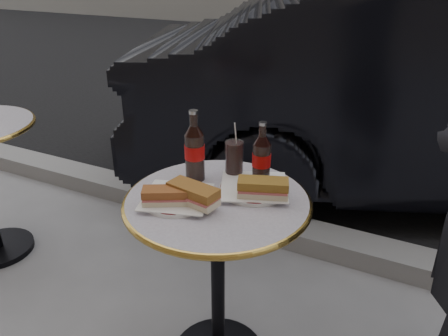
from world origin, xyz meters
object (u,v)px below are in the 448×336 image
at_px(cola_bottle_left, 194,146).
at_px(cola_bottle_right, 262,154).
at_px(plate_left, 177,199).
at_px(plate_right, 254,188).
at_px(cola_glass, 234,159).
at_px(bistro_table, 218,285).

height_order(cola_bottle_left, cola_bottle_right, cola_bottle_left).
height_order(plate_left, cola_bottle_left, cola_bottle_left).
bearing_deg(cola_bottle_left, cola_bottle_right, 15.42).
bearing_deg(cola_bottle_left, plate_right, 3.52).
height_order(cola_bottle_right, cola_glass, cola_bottle_right).
relative_size(plate_right, cola_bottle_left, 0.91).
distance_m(bistro_table, cola_bottle_left, 0.52).
height_order(cola_bottle_left, cola_glass, cola_bottle_left).
xyz_separation_m(plate_left, plate_right, (0.20, 0.18, 0.00)).
bearing_deg(plate_right, cola_glass, 147.38).
xyz_separation_m(plate_right, cola_bottle_right, (0.01, 0.05, 0.11)).
distance_m(cola_bottle_left, cola_bottle_right, 0.23).
bearing_deg(bistro_table, cola_bottle_left, 146.26).
relative_size(plate_right, cola_bottle_right, 1.02).
height_order(plate_right, cola_bottle_right, cola_bottle_right).
bearing_deg(plate_left, cola_bottle_right, 48.30).
xyz_separation_m(plate_left, cola_glass, (0.09, 0.24, 0.06)).
distance_m(bistro_table, plate_right, 0.40).
bearing_deg(cola_glass, plate_left, -110.10).
xyz_separation_m(bistro_table, cola_glass, (-0.02, 0.17, 0.43)).
relative_size(cola_bottle_left, cola_bottle_right, 1.11).
distance_m(cola_bottle_left, cola_glass, 0.15).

